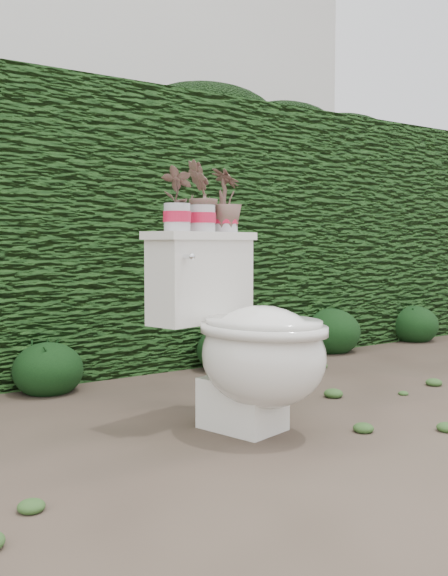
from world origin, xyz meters
TOP-DOWN VIEW (x-y plane):
  - ground at (0.00, 0.00)m, footprint 60.00×60.00m
  - hedge at (0.00, 1.60)m, footprint 8.00×1.00m
  - toilet at (-0.08, -0.06)m, footprint 0.61×0.77m
  - potted_plant_left at (-0.27, 0.14)m, footprint 0.14×0.15m
  - potted_plant_center at (-0.13, 0.18)m, footprint 0.19×0.19m
  - potted_plant_right at (0.01, 0.21)m, footprint 0.15×0.15m
  - liriope_clump_2 at (-0.50, 1.01)m, footprint 0.34×0.34m
  - liriope_clump_3 at (0.55, 0.97)m, footprint 0.35×0.35m
  - liriope_clump_4 at (1.48, 1.08)m, footprint 0.40×0.40m
  - liriope_clump_5 at (2.34, 1.08)m, footprint 0.37×0.37m

SIDE VIEW (x-z plane):
  - ground at x=0.00m, z-range 0.00..0.00m
  - liriope_clump_2 at x=-0.50m, z-range 0.00..0.27m
  - liriope_clump_3 at x=0.55m, z-range 0.00..0.28m
  - liriope_clump_5 at x=2.34m, z-range 0.00..0.29m
  - liriope_clump_4 at x=1.48m, z-range 0.00..0.32m
  - toilet at x=-0.08m, z-range -0.03..0.74m
  - hedge at x=0.00m, z-range 0.00..1.60m
  - potted_plant_left at x=-0.27m, z-range 0.78..1.02m
  - potted_plant_right at x=0.01m, z-range 0.78..1.03m
  - potted_plant_center at x=-0.13m, z-range 0.78..1.05m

